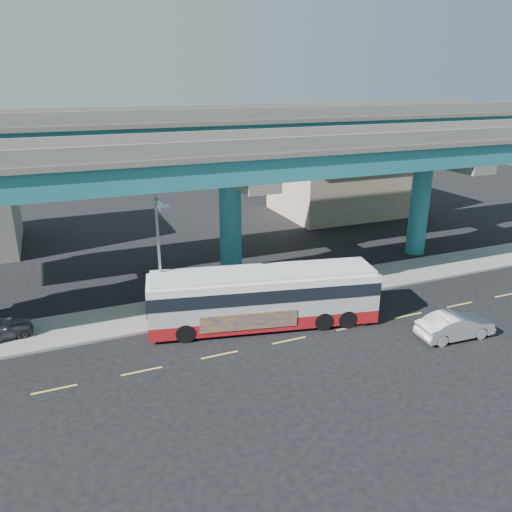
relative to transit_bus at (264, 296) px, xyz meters
name	(u,v)px	position (x,y,z in m)	size (l,w,h in m)	color
ground	(287,338)	(0.55, -1.96, -1.83)	(120.00, 120.00, 0.00)	black
sidewalk	(250,299)	(0.55, 3.54, -1.76)	(70.00, 4.00, 0.15)	gray
lane_markings	(289,340)	(0.55, -2.26, -1.83)	(58.00, 0.12, 0.01)	#D8C64C
viaduct	(229,150)	(0.55, 7.14, 7.31)	(52.00, 12.40, 11.70)	#217A7D
building_beige	(346,179)	(18.55, 21.02, 1.67)	(14.00, 10.23, 7.00)	tan
transit_bus	(264,296)	(0.00, 0.00, 0.00)	(13.30, 5.41, 3.34)	maroon
sedan	(455,326)	(9.13, -5.41, -1.12)	(4.43, 1.77, 1.43)	#A2A2A7
street_lamp	(160,245)	(-5.39, 1.48, 3.27)	(0.50, 2.49, 7.61)	gray
stop_sign	(330,268)	(5.65, 2.22, 0.09)	(0.74, 0.09, 2.47)	gray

